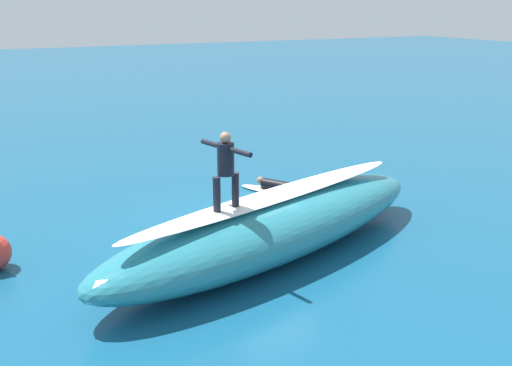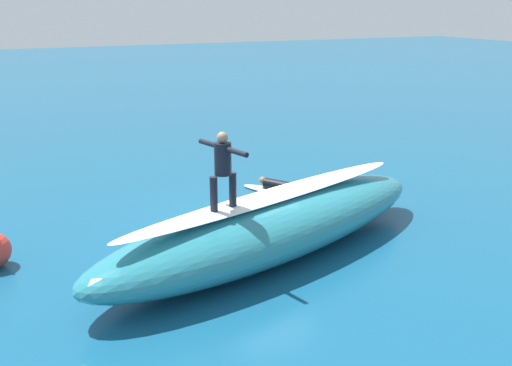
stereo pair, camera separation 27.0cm
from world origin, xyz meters
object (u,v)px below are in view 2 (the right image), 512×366
object	(u,v)px
surfboard_paddling	(278,192)
surfer_paddling	(282,187)
surfboard_riding	(224,210)
surfer_riding	(223,165)

from	to	relation	value
surfboard_paddling	surfer_paddling	xyz separation A→B (m)	(-0.07, 0.11, 0.17)
surfboard_riding	surfer_riding	distance (m)	0.88
surfer_riding	surfer_paddling	world-z (taller)	surfer_riding
surfboard_riding	surfer_paddling	size ratio (longest dim) A/B	1.21
surfer_paddling	surfer_riding	bearing A→B (deg)	107.86
surfer_paddling	surfboard_paddling	bearing A→B (deg)	-0.00
surfboard_paddling	surfer_paddling	bearing A→B (deg)	180.00
surfer_riding	surfer_paddling	size ratio (longest dim) A/B	0.95
surfer_riding	surfer_paddling	xyz separation A→B (m)	(-3.26, -3.80, -1.97)
surfer_riding	surfer_paddling	bearing A→B (deg)	-145.35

